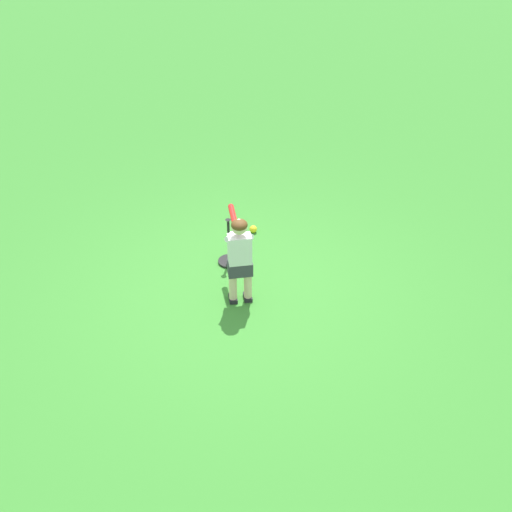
# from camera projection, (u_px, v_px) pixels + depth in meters

# --- Properties ---
(ground_plane) EXTENTS (40.00, 40.00, 0.00)m
(ground_plane) POSITION_uv_depth(u_px,v_px,m) (245.00, 289.00, 6.85)
(ground_plane) COLOR #38842D
(child_batter) EXTENTS (0.64, 0.63, 1.08)m
(child_batter) POSITION_uv_depth(u_px,v_px,m) (239.00, 252.00, 6.33)
(child_batter) COLOR #232328
(child_batter) RESTS_ON ground
(play_ball_by_bucket) EXTENTS (0.10, 0.10, 0.10)m
(play_ball_by_bucket) POSITION_uv_depth(u_px,v_px,m) (253.00, 229.00, 7.82)
(play_ball_by_bucket) COLOR yellow
(play_ball_by_bucket) RESTS_ON ground
(batting_tee) EXTENTS (0.28, 0.28, 0.62)m
(batting_tee) POSITION_uv_depth(u_px,v_px,m) (229.00, 255.00, 7.23)
(batting_tee) COLOR black
(batting_tee) RESTS_ON ground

